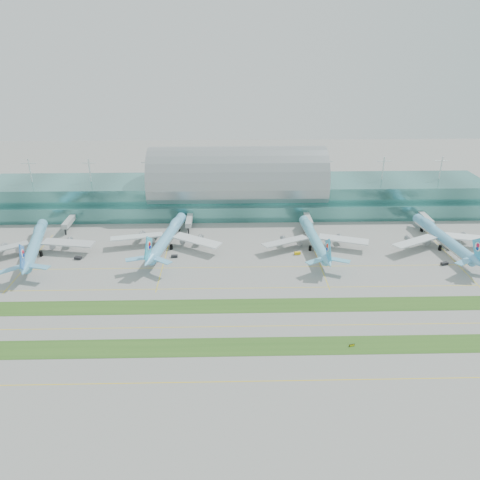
{
  "coord_description": "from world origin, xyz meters",
  "views": [
    {
      "loc": [
        -5.55,
        -179.49,
        115.36
      ],
      "look_at": [
        0.0,
        55.0,
        9.0
      ],
      "focal_mm": 35.0,
      "sensor_mm": 36.0,
      "label": 1
    }
  ],
  "objects_px": {
    "airliner_a": "(35,243)",
    "airliner_d": "(442,237)",
    "taxiway_sign_east": "(352,345)",
    "terminal": "(237,189)",
    "airliner_c": "(314,238)",
    "airliner_b": "(168,236)"
  },
  "relations": [
    {
      "from": "airliner_a",
      "to": "airliner_b",
      "type": "distance_m",
      "value": 73.32
    },
    {
      "from": "airliner_c",
      "to": "airliner_d",
      "type": "relative_size",
      "value": 0.95
    },
    {
      "from": "airliner_c",
      "to": "taxiway_sign_east",
      "type": "height_order",
      "value": "airliner_c"
    },
    {
      "from": "airliner_a",
      "to": "airliner_b",
      "type": "bearing_deg",
      "value": -5.76
    },
    {
      "from": "airliner_a",
      "to": "terminal",
      "type": "bearing_deg",
      "value": 18.95
    },
    {
      "from": "terminal",
      "to": "airliner_d",
      "type": "height_order",
      "value": "terminal"
    },
    {
      "from": "airliner_a",
      "to": "airliner_b",
      "type": "xyz_separation_m",
      "value": [
        72.85,
        8.35,
        0.04
      ]
    },
    {
      "from": "airliner_d",
      "to": "taxiway_sign_east",
      "type": "relative_size",
      "value": 31.37
    },
    {
      "from": "airliner_d",
      "to": "airliner_a",
      "type": "bearing_deg",
      "value": 174.38
    },
    {
      "from": "terminal",
      "to": "airliner_d",
      "type": "distance_m",
      "value": 134.19
    },
    {
      "from": "airliner_b",
      "to": "taxiway_sign_east",
      "type": "bearing_deg",
      "value": -39.17
    },
    {
      "from": "airliner_d",
      "to": "taxiway_sign_east",
      "type": "distance_m",
      "value": 117.61
    },
    {
      "from": "airliner_c",
      "to": "taxiway_sign_east",
      "type": "xyz_separation_m",
      "value": [
        -0.03,
        -92.54,
        -5.48
      ]
    },
    {
      "from": "airliner_a",
      "to": "taxiway_sign_east",
      "type": "height_order",
      "value": "airliner_a"
    },
    {
      "from": "airliner_b",
      "to": "taxiway_sign_east",
      "type": "distance_m",
      "value": 128.06
    },
    {
      "from": "airliner_b",
      "to": "terminal",
      "type": "bearing_deg",
      "value": 65.63
    },
    {
      "from": "terminal",
      "to": "airliner_d",
      "type": "bearing_deg",
      "value": -29.62
    },
    {
      "from": "airliner_b",
      "to": "airliner_d",
      "type": "relative_size",
      "value": 1.0
    },
    {
      "from": "taxiway_sign_east",
      "to": "airliner_d",
      "type": "bearing_deg",
      "value": 38.79
    },
    {
      "from": "airliner_a",
      "to": "airliner_d",
      "type": "distance_m",
      "value": 230.74
    },
    {
      "from": "airliner_b",
      "to": "airliner_d",
      "type": "bearing_deg",
      "value": 7.92
    },
    {
      "from": "terminal",
      "to": "taxiway_sign_east",
      "type": "height_order",
      "value": "terminal"
    }
  ]
}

